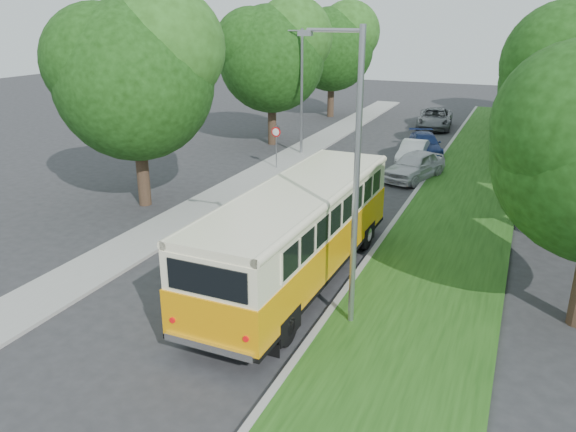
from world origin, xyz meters
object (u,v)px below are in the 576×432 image
at_px(car_silver, 415,166).
at_px(car_grey, 435,119).
at_px(vintage_bus, 298,235).
at_px(lamppost_near, 353,174).
at_px(car_white, 413,152).
at_px(car_blue, 425,144).
at_px(lamppost_far, 300,87).

distance_m(car_silver, car_grey, 15.09).
bearing_deg(car_silver, vintage_bus, -77.31).
distance_m(lamppost_near, vintage_bus, 4.07).
height_order(car_silver, car_white, car_silver).
distance_m(vintage_bus, car_blue, 19.65).
relative_size(vintage_bus, car_grey, 2.03).
xyz_separation_m(vintage_bus, car_white, (0.32, 17.15, -0.97)).
distance_m(lamppost_near, car_white, 19.54).
bearing_deg(lamppost_far, vintage_bus, -68.23).
bearing_deg(car_blue, lamppost_near, -103.48).
height_order(lamppost_far, vintage_bus, lamppost_far).
bearing_deg(lamppost_far, car_blue, 23.04).
xyz_separation_m(car_silver, car_grey, (-1.40, 15.02, -0.01)).
bearing_deg(lamppost_near, car_silver, 94.43).
relative_size(lamppost_far, car_silver, 1.70).
height_order(lamppost_near, car_white, lamppost_near).
bearing_deg(car_blue, car_white, -113.27).
height_order(car_white, car_grey, car_grey).
distance_m(lamppost_near, car_silver, 16.02).
relative_size(car_blue, car_grey, 0.83).
relative_size(lamppost_near, vintage_bus, 0.74).
bearing_deg(car_grey, lamppost_near, -90.48).
bearing_deg(lamppost_far, lamppost_near, -64.29).
bearing_deg(lamppost_far, car_grey, 62.44).
distance_m(vintage_bus, car_silver, 13.70).
bearing_deg(car_white, car_blue, 84.53).
bearing_deg(car_blue, vintage_bus, -109.71).
bearing_deg(lamppost_far, car_white, 4.75).
relative_size(car_silver, car_white, 1.12).
bearing_deg(vintage_bus, car_grey, 91.92).
distance_m(car_silver, car_white, 3.60).
distance_m(lamppost_far, vintage_bus, 18.02).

